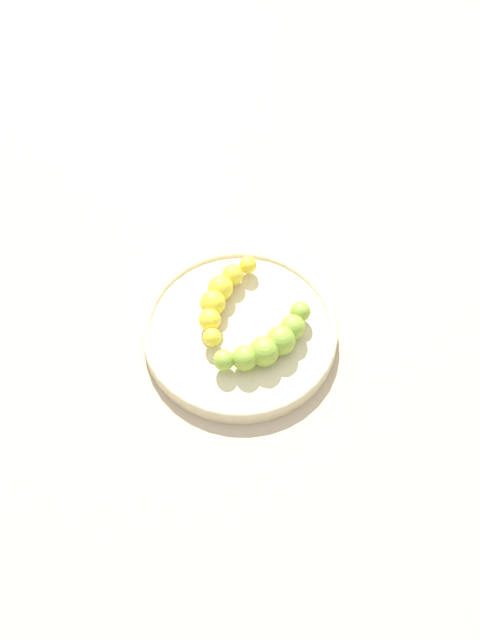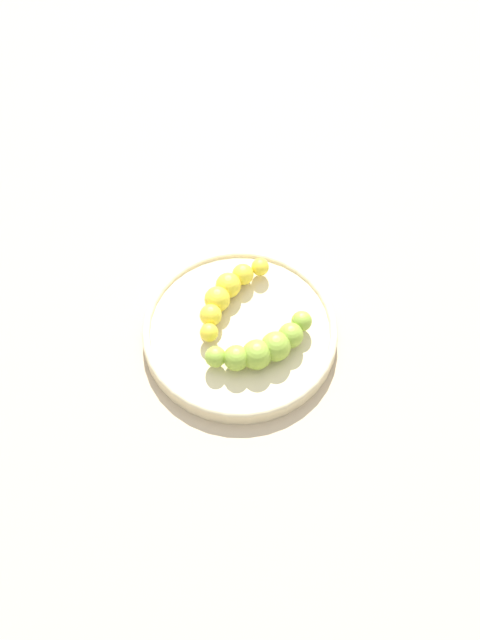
# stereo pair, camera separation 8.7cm
# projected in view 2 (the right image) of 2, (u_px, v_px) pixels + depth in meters

# --- Properties ---
(ground_plane) EXTENTS (2.40, 2.40, 0.00)m
(ground_plane) POSITION_uv_depth(u_px,v_px,m) (240.00, 336.00, 0.90)
(ground_plane) COLOR tan
(fruit_bowl) EXTENTS (0.24, 0.24, 0.02)m
(fruit_bowl) POSITION_uv_depth(u_px,v_px,m) (240.00, 331.00, 0.89)
(fruit_bowl) COLOR beige
(fruit_bowl) RESTS_ON ground_plane
(banana_green) EXTENTS (0.08, 0.13, 0.04)m
(banana_green) POSITION_uv_depth(u_px,v_px,m) (264.00, 347.00, 0.85)
(banana_green) COLOR #8CAD38
(banana_green) RESTS_ON fruit_bowl
(banana_yellow) EXTENTS (0.06, 0.14, 0.03)m
(banana_yellow) POSITION_uv_depth(u_px,v_px,m) (226.00, 294.00, 0.89)
(banana_yellow) COLOR yellow
(banana_yellow) RESTS_ON fruit_bowl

